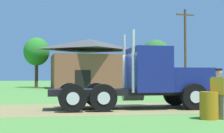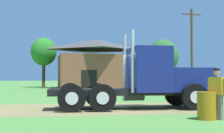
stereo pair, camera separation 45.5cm
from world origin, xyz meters
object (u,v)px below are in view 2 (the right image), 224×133
Objects in this scene: truck_foreground_white at (151,80)px; shed_building at (96,64)px; steel_barrel at (207,106)px; visitor_by_barrel at (217,91)px; utility_pole_far at (192,47)px.

shed_building reaches higher than truck_foreground_white.
truck_foreground_white reaches higher than steel_barrel.
visitor_by_barrel is 0.17× the size of shed_building.
shed_building is 1.16× the size of utility_pole_far.
shed_building is at bearing 90.09° from truck_foreground_white.
utility_pole_far is (9.80, -7.53, 1.66)m from shed_building.
shed_building is (-0.86, 30.49, 2.56)m from steel_barrel.
visitor_by_barrel reaches higher than steel_barrel.
steel_barrel is at bearing -111.27° from utility_pole_far.
utility_pole_far reaches higher than shed_building.
visitor_by_barrel is 30.61m from shed_building.
utility_pole_far is (9.76, 18.93, 3.40)m from truck_foreground_white.
truck_foreground_white is 26.52m from shed_building.
steel_barrel is (-0.37, 0.03, -0.48)m from visitor_by_barrel.
utility_pole_far reaches higher than visitor_by_barrel.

